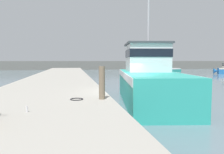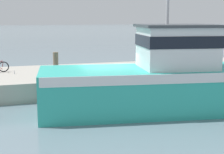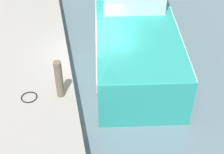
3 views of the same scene
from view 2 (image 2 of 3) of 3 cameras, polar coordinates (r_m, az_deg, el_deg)
The scene contains 6 objects.
ground_plane at distance 16.68m, azimuth -0.59°, elevation -4.47°, with size 320.00×320.00×0.00m, color slate.
dock_pier at distance 20.67m, azimuth -4.16°, elevation -0.27°, with size 6.32×80.00×0.98m, color #A39E93.
fishing_boat_main at distance 15.32m, azimuth 8.35°, elevation -0.25°, with size 4.71×11.52×10.42m.
mooring_post at distance 17.47m, azimuth -9.32°, elevation 1.76°, with size 0.27×0.27×1.44m, color #756651.
hose_coil at distance 18.66m, azimuth -9.50°, elevation 0.09°, with size 0.56×0.56×0.04m, color black.
water_bottle_on_curb at distance 20.09m, azimuth -15.93°, elevation 0.79°, with size 0.06×0.06×0.20m, color silver.
Camera 2 is at (15.43, -4.77, 4.17)m, focal length 55.00 mm.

